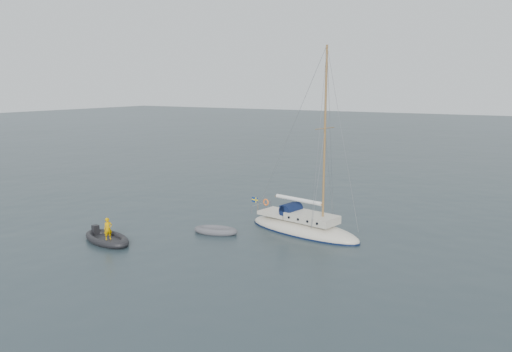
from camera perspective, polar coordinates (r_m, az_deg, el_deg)
The scene contains 4 objects.
ground at distance 33.39m, azimuth -1.22°, elevation -6.55°, with size 300.00×300.00×0.00m, color black.
sailboat at distance 33.47m, azimuth 5.49°, elevation -4.84°, with size 8.91×2.67×12.69m.
dinghy at distance 33.42m, azimuth -4.62°, elevation -6.23°, with size 3.02×1.36×0.43m.
rib at distance 32.90m, azimuth -16.70°, elevation -6.80°, with size 4.16×1.89×1.62m.
Camera 1 is at (16.90, -27.10, 9.73)m, focal length 35.00 mm.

